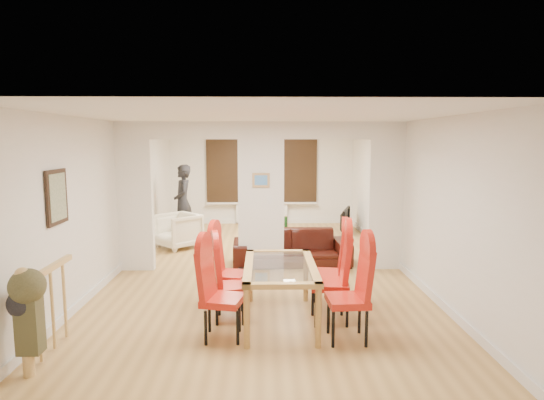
{
  "coord_description": "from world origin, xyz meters",
  "views": [
    {
      "loc": [
        0.04,
        -7.91,
        2.28
      ],
      "look_at": [
        0.2,
        0.6,
        1.16
      ],
      "focal_mm": 30.0,
      "sensor_mm": 36.0,
      "label": 1
    }
  ],
  "objects_px": {
    "dining_chair_rb": "(330,277)",
    "bowl": "(292,229)",
    "dining_chair_lc": "(230,269)",
    "dining_chair_lb": "(231,282)",
    "coffee_table": "(287,235)",
    "dining_chair_rc": "(329,268)",
    "bottle": "(286,222)",
    "sofa": "(292,247)",
    "dining_table": "(280,293)",
    "dining_chair_la": "(223,293)",
    "armchair": "(178,231)",
    "television": "(342,220)",
    "person": "(183,202)",
    "dining_chair_ra": "(347,293)"
  },
  "relations": [
    {
      "from": "dining_chair_rb",
      "to": "bowl",
      "type": "bearing_deg",
      "value": 98.03
    },
    {
      "from": "dining_chair_lc",
      "to": "dining_chair_rb",
      "type": "xyz_separation_m",
      "value": [
        1.29,
        -0.53,
        0.05
      ]
    },
    {
      "from": "dining_chair_lb",
      "to": "coffee_table",
      "type": "xyz_separation_m",
      "value": [
        0.97,
        4.65,
        -0.38
      ]
    },
    {
      "from": "dining_chair_rc",
      "to": "bottle",
      "type": "height_order",
      "value": "dining_chair_rc"
    },
    {
      "from": "sofa",
      "to": "coffee_table",
      "type": "distance_m",
      "value": 2.02
    },
    {
      "from": "dining_table",
      "to": "sofa",
      "type": "xyz_separation_m",
      "value": [
        0.32,
        2.7,
        -0.06
      ]
    },
    {
      "from": "dining_chair_rb",
      "to": "dining_chair_rc",
      "type": "xyz_separation_m",
      "value": [
        0.06,
        0.5,
        -0.03
      ]
    },
    {
      "from": "dining_table",
      "to": "dining_chair_la",
      "type": "height_order",
      "value": "dining_chair_la"
    },
    {
      "from": "dining_chair_la",
      "to": "armchair",
      "type": "distance_m",
      "value": 4.72
    },
    {
      "from": "television",
      "to": "coffee_table",
      "type": "relative_size",
      "value": 0.94
    },
    {
      "from": "sofa",
      "to": "bowl",
      "type": "xyz_separation_m",
      "value": [
        0.12,
        1.92,
        -0.03
      ]
    },
    {
      "from": "dining_chair_rb",
      "to": "person",
      "type": "relative_size",
      "value": 0.67
    },
    {
      "from": "dining_table",
      "to": "sofa",
      "type": "distance_m",
      "value": 2.72
    },
    {
      "from": "dining_chair_lb",
      "to": "dining_chair_rb",
      "type": "xyz_separation_m",
      "value": [
        1.25,
        -0.06,
        0.07
      ]
    },
    {
      "from": "dining_chair_la",
      "to": "dining_chair_ra",
      "type": "height_order",
      "value": "dining_chair_ra"
    },
    {
      "from": "dining_chair_ra",
      "to": "armchair",
      "type": "distance_m",
      "value": 5.38
    },
    {
      "from": "dining_chair_lc",
      "to": "dining_chair_lb",
      "type": "bearing_deg",
      "value": -71.07
    },
    {
      "from": "dining_chair_lb",
      "to": "dining_chair_ra",
      "type": "relative_size",
      "value": 0.9
    },
    {
      "from": "dining_chair_la",
      "to": "dining_chair_rb",
      "type": "distance_m",
      "value": 1.39
    },
    {
      "from": "sofa",
      "to": "coffee_table",
      "type": "bearing_deg",
      "value": 87.53
    },
    {
      "from": "dining_table",
      "to": "person",
      "type": "distance_m",
      "value": 5.29
    },
    {
      "from": "dining_chair_rc",
      "to": "television",
      "type": "distance_m",
      "value": 5.23
    },
    {
      "from": "sofa",
      "to": "person",
      "type": "distance_m",
      "value": 3.24
    },
    {
      "from": "dining_chair_la",
      "to": "dining_table",
      "type": "bearing_deg",
      "value": 48.07
    },
    {
      "from": "coffee_table",
      "to": "bowl",
      "type": "height_order",
      "value": "bowl"
    },
    {
      "from": "dining_chair_lc",
      "to": "coffee_table",
      "type": "height_order",
      "value": "dining_chair_lc"
    },
    {
      "from": "dining_chair_ra",
      "to": "dining_chair_rb",
      "type": "relative_size",
      "value": 0.97
    },
    {
      "from": "dining_chair_ra",
      "to": "coffee_table",
      "type": "relative_size",
      "value": 1.01
    },
    {
      "from": "bottle",
      "to": "dining_chair_la",
      "type": "bearing_deg",
      "value": -100.65
    },
    {
      "from": "dining_chair_lc",
      "to": "person",
      "type": "distance_m",
      "value": 4.55
    },
    {
      "from": "dining_chair_rc",
      "to": "coffee_table",
      "type": "relative_size",
      "value": 0.98
    },
    {
      "from": "television",
      "to": "dining_chair_la",
      "type": "bearing_deg",
      "value": 175.97
    },
    {
      "from": "dining_chair_lc",
      "to": "dining_chair_rb",
      "type": "bearing_deg",
      "value": -8.78
    },
    {
      "from": "dining_chair_rc",
      "to": "person",
      "type": "relative_size",
      "value": 0.63
    },
    {
      "from": "dining_chair_lc",
      "to": "bowl",
      "type": "relative_size",
      "value": 5.09
    },
    {
      "from": "person",
      "to": "bottle",
      "type": "bearing_deg",
      "value": 73.51
    },
    {
      "from": "television",
      "to": "coffee_table",
      "type": "height_order",
      "value": "television"
    },
    {
      "from": "dining_chair_lc",
      "to": "television",
      "type": "relative_size",
      "value": 1.01
    },
    {
      "from": "dining_chair_la",
      "to": "coffee_table",
      "type": "distance_m",
      "value": 5.3
    },
    {
      "from": "dining_chair_rc",
      "to": "dining_chair_rb",
      "type": "bearing_deg",
      "value": -87.85
    },
    {
      "from": "dining_table",
      "to": "bowl",
      "type": "distance_m",
      "value": 4.64
    },
    {
      "from": "dining_table",
      "to": "bowl",
      "type": "bearing_deg",
      "value": 84.61
    },
    {
      "from": "dining_chair_rb",
      "to": "television",
      "type": "relative_size",
      "value": 1.1
    },
    {
      "from": "dining_chair_lb",
      "to": "dining_chair_la",
      "type": "bearing_deg",
      "value": -108.54
    },
    {
      "from": "bottle",
      "to": "bowl",
      "type": "bearing_deg",
      "value": -54.49
    },
    {
      "from": "dining_chair_lb",
      "to": "dining_chair_rc",
      "type": "bearing_deg",
      "value": 5.78
    },
    {
      "from": "coffee_table",
      "to": "dining_chair_lc",
      "type": "bearing_deg",
      "value": -103.58
    },
    {
      "from": "sofa",
      "to": "television",
      "type": "relative_size",
      "value": 2.05
    },
    {
      "from": "armchair",
      "to": "television",
      "type": "bearing_deg",
      "value": 68.27
    },
    {
      "from": "dining_chair_la",
      "to": "bowl",
      "type": "xyz_separation_m",
      "value": [
        1.11,
        5.1,
        -0.26
      ]
    }
  ]
}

